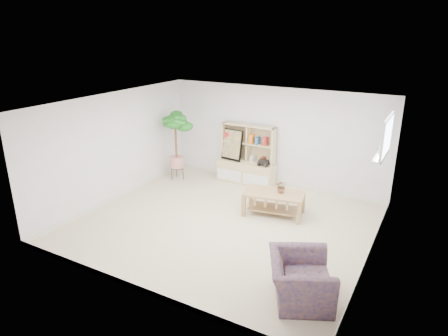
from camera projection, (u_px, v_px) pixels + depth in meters
The scene contains 14 objects.
floor at pixel (224, 224), 7.94m from camera, with size 5.50×5.00×0.01m, color beige.
ceiling at pixel (224, 104), 7.14m from camera, with size 5.50×5.00×0.01m, color white.
walls at pixel (224, 167), 7.54m from camera, with size 5.51×5.01×2.40m.
baseboard at pixel (224, 221), 7.92m from camera, with size 5.50×5.00×0.10m, color white, non-canonical shape.
window at pixel (387, 137), 6.52m from camera, with size 0.10×0.98×0.68m, color white, non-canonical shape.
window_sill at pixel (381, 155), 6.65m from camera, with size 0.14×1.00×0.04m, color white.
storage_unit at pixel (247, 155), 9.82m from camera, with size 1.47×0.50×1.47m, color beige, non-canonical shape.
poster at pixel (232, 145), 9.90m from camera, with size 0.56×0.13×0.78m, color yellow, non-canonical shape.
toy_truck at pixel (264, 163), 9.55m from camera, with size 0.33×0.22×0.17m, color black, non-canonical shape.
coffee_table at pixel (274, 203), 8.27m from camera, with size 1.21×0.66×0.49m, color #A57F4D, non-canonical shape.
table_plant at pixel (282, 186), 8.13m from camera, with size 0.25×0.21×0.27m, color #1C6319.
floor_tree at pixel (176, 146), 10.02m from camera, with size 0.64×0.64×1.75m, color #1B5323, non-canonical shape.
armchair at pixel (300, 276), 5.63m from camera, with size 0.99×0.86×0.74m, color navy.
sill_plant at pixel (382, 147), 6.64m from camera, with size 0.12×0.10×0.22m, color #1B5323.
Camera 1 is at (3.48, -6.22, 3.68)m, focal length 32.00 mm.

